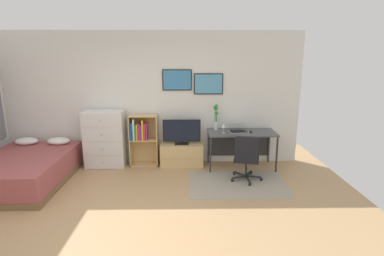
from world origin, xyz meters
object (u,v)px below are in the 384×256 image
(bookshelf, at_px, (142,136))
(computer_mouse, at_px, (251,132))
(office_chair, at_px, (246,157))
(laptop, at_px, (237,128))
(television, at_px, (182,132))
(wine_glass, at_px, (224,126))
(dresser, at_px, (105,139))
(bamboo_vase, at_px, (216,117))
(desk, at_px, (241,137))
(tv_stand, at_px, (182,155))
(bed, at_px, (25,169))

(bookshelf, distance_m, computer_mouse, 2.20)
(office_chair, relative_size, laptop, 1.97)
(television, bearing_deg, wine_glass, -12.83)
(dresser, height_order, bamboo_vase, bamboo_vase)
(television, relative_size, bamboo_vase, 1.44)
(bamboo_vase, bearing_deg, desk, -12.05)
(tv_stand, bearing_deg, laptop, -3.47)
(office_chair, bearing_deg, computer_mouse, 87.16)
(bamboo_vase, distance_m, wine_glass, 0.33)
(tv_stand, height_order, bamboo_vase, bamboo_vase)
(computer_mouse, relative_size, wine_glass, 0.58)
(bed, relative_size, laptop, 4.71)
(bamboo_vase, bearing_deg, bookshelf, -179.23)
(bed, xyz_separation_m, bamboo_vase, (3.47, 0.89, 0.75))
(bed, xyz_separation_m, office_chair, (3.94, -0.02, 0.21))
(bed, relative_size, office_chair, 2.39)
(bed, relative_size, television, 2.70)
(dresser, bearing_deg, computer_mouse, -2.99)
(tv_stand, bearing_deg, bamboo_vase, 5.71)
(desk, height_order, bamboo_vase, bamboo_vase)
(bookshelf, height_order, bamboo_vase, bamboo_vase)
(television, xyz_separation_m, office_chair, (1.16, -0.82, -0.26))
(dresser, height_order, computer_mouse, dresser)
(tv_stand, relative_size, computer_mouse, 8.35)
(bookshelf, height_order, wine_glass, bookshelf)
(television, relative_size, office_chair, 0.88)
(bed, relative_size, wine_glass, 11.40)
(tv_stand, distance_m, laptop, 1.26)
(laptop, bearing_deg, television, 169.26)
(tv_stand, bearing_deg, bookshelf, 176.55)
(bookshelf, distance_m, desk, 2.01)
(laptop, xyz_separation_m, bamboo_vase, (-0.42, 0.14, 0.20))
(office_chair, bearing_deg, dresser, 176.99)
(desk, relative_size, computer_mouse, 12.89)
(office_chair, height_order, wine_glass, wine_glass)
(desk, distance_m, laptop, 0.21)
(bookshelf, relative_size, tv_stand, 1.21)
(bed, distance_m, dresser, 1.50)
(television, bearing_deg, dresser, 179.74)
(bamboo_vase, bearing_deg, tv_stand, -174.29)
(bed, bearing_deg, computer_mouse, 8.55)
(bookshelf, xyz_separation_m, laptop, (1.93, -0.12, 0.19))
(office_chair, bearing_deg, desk, 101.43)
(bed, bearing_deg, bamboo_vase, 13.97)
(office_chair, bearing_deg, tv_stand, 157.94)
(dresser, xyz_separation_m, office_chair, (2.71, -0.83, -0.12))
(bamboo_vase, bearing_deg, bed, -165.60)
(dresser, xyz_separation_m, tv_stand, (1.55, 0.02, -0.34))
(tv_stand, relative_size, bamboo_vase, 1.65)
(tv_stand, height_order, television, television)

